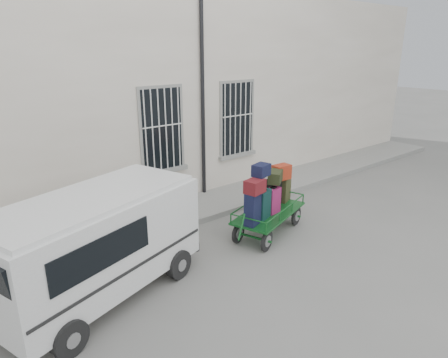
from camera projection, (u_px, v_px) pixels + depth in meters
ground at (245, 239)px, 9.57m from camera, size 80.00×80.00×0.00m
building at (130, 93)px, 12.66m from camera, size 24.00×5.15×6.00m
sidewalk at (192, 209)px, 11.16m from camera, size 24.00×1.70×0.15m
luggage_cart at (269, 199)px, 9.57m from camera, size 2.58×1.60×1.89m
van at (96, 241)px, 7.03m from camera, size 4.21×2.73×1.98m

